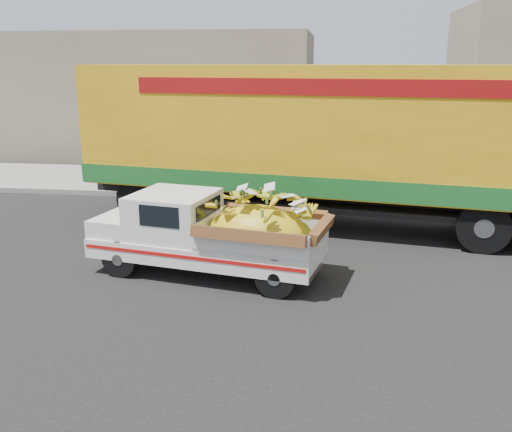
# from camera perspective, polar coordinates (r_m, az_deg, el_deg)

# --- Properties ---
(ground) EXTENTS (100.00, 100.00, 0.00)m
(ground) POSITION_cam_1_polar(r_m,az_deg,el_deg) (10.38, -4.48, -6.68)
(ground) COLOR black
(ground) RESTS_ON ground
(curb) EXTENTS (60.00, 0.25, 0.15)m
(curb) POSITION_cam_1_polar(r_m,az_deg,el_deg) (16.49, 0.34, 1.87)
(curb) COLOR gray
(curb) RESTS_ON ground
(sidewalk) EXTENTS (60.00, 4.00, 0.14)m
(sidewalk) POSITION_cam_1_polar(r_m,az_deg,el_deg) (18.52, 1.21, 3.32)
(sidewalk) COLOR gray
(sidewalk) RESTS_ON ground
(building_left) EXTENTS (18.00, 6.00, 5.00)m
(building_left) POSITION_cam_1_polar(r_m,az_deg,el_deg) (26.00, -15.28, 11.60)
(building_left) COLOR gray
(building_left) RESTS_ON ground
(pickup_truck) EXTENTS (4.50, 2.35, 1.50)m
(pickup_truck) POSITION_cam_1_polar(r_m,az_deg,el_deg) (10.46, -3.27, -1.81)
(pickup_truck) COLOR black
(pickup_truck) RESTS_ON ground
(semi_trailer) EXTENTS (12.07, 4.45, 3.80)m
(semi_trailer) POSITION_cam_1_polar(r_m,az_deg,el_deg) (13.56, 7.34, 7.67)
(semi_trailer) COLOR black
(semi_trailer) RESTS_ON ground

